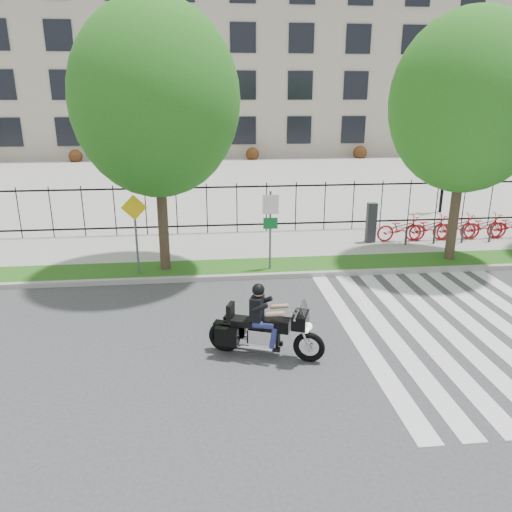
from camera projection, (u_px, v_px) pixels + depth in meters
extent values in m
plane|color=#38383B|center=(266.00, 340.00, 11.66)|extent=(120.00, 120.00, 0.00)
cube|color=#A09F97|center=(249.00, 277.00, 15.52)|extent=(60.00, 0.20, 0.15)
cube|color=#1D5415|center=(247.00, 268.00, 16.32)|extent=(60.00, 1.50, 0.15)
cube|color=gray|center=(241.00, 246.00, 18.69)|extent=(60.00, 3.50, 0.15)
cube|color=gray|center=(221.00, 176.00, 35.30)|extent=(80.00, 34.00, 0.10)
cube|color=#AFA18D|center=(210.00, 49.00, 51.17)|extent=(60.00, 20.00, 20.00)
cylinder|color=black|center=(444.00, 172.00, 23.44)|extent=(0.14, 0.14, 4.00)
cylinder|color=black|center=(449.00, 131.00, 22.86)|extent=(0.06, 0.70, 0.70)
sphere|color=white|center=(442.00, 129.00, 22.79)|extent=(0.36, 0.36, 0.36)
sphere|color=white|center=(457.00, 129.00, 22.87)|extent=(0.36, 0.36, 0.36)
cylinder|color=#38271E|center=(162.00, 212.00, 15.46)|extent=(0.32, 0.32, 3.71)
ellipsoid|color=#1E5713|center=(156.00, 100.00, 14.44)|extent=(4.92, 4.92, 5.66)
cylinder|color=#38271E|center=(455.00, 206.00, 16.46)|extent=(0.32, 0.32, 3.63)
ellipsoid|color=#1E5713|center=(468.00, 103.00, 15.46)|extent=(4.85, 4.85, 5.58)
cube|color=#2D2D33|center=(371.00, 223.00, 18.71)|extent=(0.35, 0.25, 1.50)
imported|color=#B4131B|center=(401.00, 228.00, 18.91)|extent=(1.89, 0.66, 0.99)
cylinder|color=#2D2D33|center=(406.00, 236.00, 18.48)|extent=(0.08, 0.08, 0.70)
imported|color=#B4131B|center=(429.00, 228.00, 19.03)|extent=(1.89, 0.66, 0.99)
cylinder|color=#2D2D33|center=(435.00, 235.00, 18.60)|extent=(0.08, 0.08, 0.70)
imported|color=#B4131B|center=(456.00, 227.00, 19.14)|extent=(1.89, 0.66, 0.99)
cylinder|color=#2D2D33|center=(463.00, 234.00, 18.71)|extent=(0.08, 0.08, 0.70)
imported|color=#B4131B|center=(484.00, 226.00, 19.25)|extent=(1.89, 0.66, 0.99)
cylinder|color=#2D2D33|center=(490.00, 233.00, 18.83)|extent=(0.08, 0.08, 0.70)
imported|color=#B4131B|center=(510.00, 225.00, 19.37)|extent=(1.89, 0.66, 0.99)
cylinder|color=#59595B|center=(270.00, 231.00, 15.66)|extent=(0.07, 0.07, 2.50)
cube|color=white|center=(271.00, 204.00, 15.36)|extent=(0.50, 0.03, 0.60)
cube|color=#0C6626|center=(270.00, 223.00, 15.54)|extent=(0.45, 0.03, 0.35)
cylinder|color=#59595B|center=(136.00, 236.00, 15.24)|extent=(0.07, 0.07, 2.40)
cube|color=yellow|center=(134.00, 208.00, 14.93)|extent=(0.78, 0.03, 0.78)
torus|color=black|center=(309.00, 347.00, 10.62)|extent=(0.69, 0.37, 0.69)
torus|color=black|center=(224.00, 336.00, 11.09)|extent=(0.73, 0.40, 0.73)
cube|color=black|center=(300.00, 320.00, 10.48)|extent=(0.48, 0.62, 0.30)
cube|color=#26262B|center=(304.00, 310.00, 10.40)|extent=(0.32, 0.52, 0.30)
cube|color=silver|center=(264.00, 337.00, 10.83)|extent=(0.68, 0.53, 0.40)
cube|color=black|center=(277.00, 325.00, 10.66)|extent=(0.63, 0.51, 0.26)
cube|color=black|center=(248.00, 322.00, 10.82)|extent=(0.78, 0.59, 0.14)
cube|color=black|center=(230.00, 311.00, 10.85)|extent=(0.22, 0.35, 0.34)
cube|color=black|center=(227.00, 337.00, 10.72)|extent=(0.52, 0.33, 0.40)
cube|color=black|center=(235.00, 325.00, 11.28)|extent=(0.52, 0.33, 0.40)
cube|color=black|center=(257.00, 308.00, 10.66)|extent=(0.37, 0.46, 0.52)
sphere|color=tan|center=(258.00, 292.00, 10.54)|extent=(0.23, 0.23, 0.23)
sphere|color=black|center=(258.00, 290.00, 10.53)|extent=(0.27, 0.27, 0.27)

